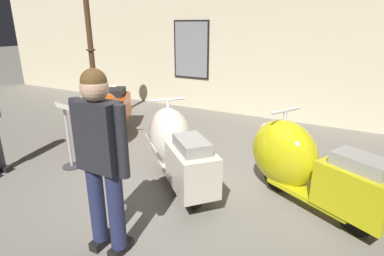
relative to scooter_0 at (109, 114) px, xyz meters
name	(u,v)px	position (x,y,z in m)	size (l,w,h in m)	color
ground_plane	(178,190)	(2.10, -1.01, -0.51)	(60.00, 60.00, 0.00)	slate
showroom_back_wall	(274,39)	(2.23, 2.95, 1.30)	(18.00, 0.63, 3.62)	beige
scooter_0	(109,114)	(0.00, 0.00, 0.00)	(1.36, 1.84, 1.12)	black
scooter_1	(175,146)	(1.92, -0.77, 0.00)	(1.70, 1.59, 1.11)	black
scooter_2	(303,164)	(3.57, -0.53, 0.00)	(1.86, 1.32, 1.12)	black
lamppost	(90,44)	(-0.91, 0.57, 1.23)	(0.30, 0.30, 3.06)	#472D19
visitor_1	(101,153)	(2.12, -2.32, 0.51)	(0.60, 0.28, 1.77)	black
info_stanchion	(69,141)	(0.30, -1.20, -0.09)	(0.39, 0.36, 1.02)	#333338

